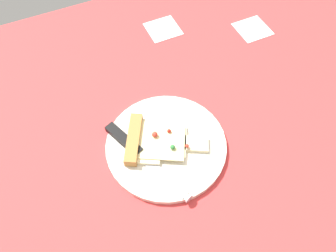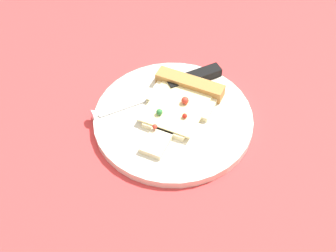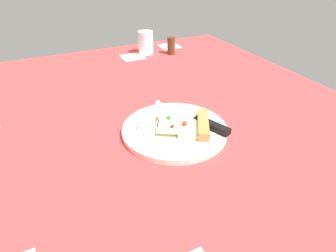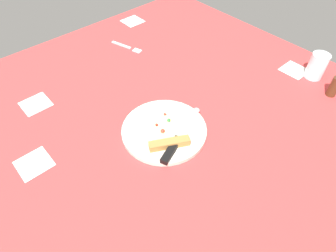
% 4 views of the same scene
% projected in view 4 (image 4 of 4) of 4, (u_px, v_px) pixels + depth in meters
% --- Properties ---
extents(ground_plane, '(1.32, 1.32, 0.03)m').
position_uv_depth(ground_plane, '(169.00, 108.00, 0.97)').
color(ground_plane, '#D13838').
rests_on(ground_plane, ground).
extents(plate, '(0.26, 0.26, 0.01)m').
position_uv_depth(plate, '(164.00, 130.00, 0.87)').
color(plate, silver).
rests_on(plate, ground_plane).
extents(pizza_slice, '(0.15, 0.19, 0.03)m').
position_uv_depth(pizza_slice, '(166.00, 133.00, 0.85)').
color(pizza_slice, beige).
rests_on(pizza_slice, plate).
extents(knife, '(0.23, 0.11, 0.02)m').
position_uv_depth(knife, '(178.00, 139.00, 0.83)').
color(knife, silver).
rests_on(knife, plate).
extents(drinking_glass, '(0.06, 0.06, 0.10)m').
position_uv_depth(drinking_glass, '(317.00, 66.00, 1.03)').
color(drinking_glass, silver).
rests_on(drinking_glass, ground_plane).
extents(pepper_shaker, '(0.03, 0.03, 0.07)m').
position_uv_depth(pepper_shaker, '(334.00, 87.00, 0.97)').
color(pepper_shaker, '#4C2D19').
rests_on(pepper_shaker, ground_plane).
extents(fork, '(0.06, 0.15, 0.01)m').
position_uv_depth(fork, '(128.00, 47.00, 1.20)').
color(fork, silver).
rests_on(fork, ground_plane).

